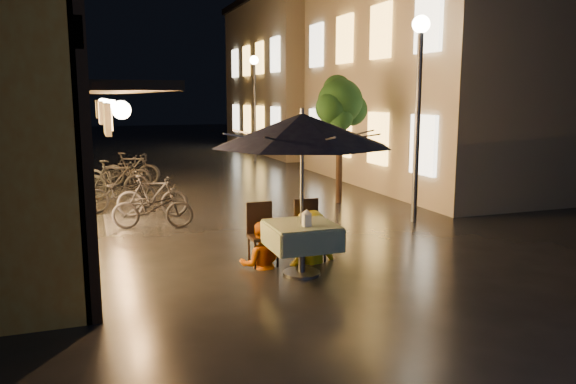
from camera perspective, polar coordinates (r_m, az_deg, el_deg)
name	(u,v)px	position (r m, az deg, el deg)	size (l,w,h in m)	color
ground	(320,261)	(9.15, 3.26, -6.98)	(90.00, 90.00, 0.00)	black
east_building_near	(466,70)	(18.22, 17.59, 11.73)	(7.30, 9.30, 6.80)	tan
east_building_far	(319,75)	(28.28, 3.18, 11.78)	(7.30, 10.30, 7.30)	tan
street_tree	(340,105)	(13.87, 5.35, 8.82)	(1.43, 1.20, 3.15)	black
streetlamp_near	(419,82)	(11.95, 13.16, 10.86)	(0.36, 0.36, 4.23)	#59595E
streetlamp_far	(254,89)	(22.99, -3.44, 10.41)	(0.36, 0.36, 4.23)	#59595E
cafe_table	(302,236)	(8.31, 1.39, -4.49)	(0.99, 0.99, 0.78)	#59595E
patio_umbrella	(302,130)	(8.07, 1.44, 6.33)	(2.64, 2.64, 2.46)	#59595E
cafe_chair_left	(261,230)	(8.87, -2.74, -3.91)	(0.42, 0.42, 0.97)	black
cafe_chair_right	(308,226)	(9.13, 2.08, -3.51)	(0.42, 0.42, 0.97)	black
table_lantern	(307,217)	(8.05, 1.91, -2.53)	(0.16, 0.16, 0.25)	white
person_orange	(260,223)	(8.69, -2.83, -3.19)	(0.67, 0.52, 1.37)	#B95100
person_yellow	(311,212)	(8.91, 2.36, -2.05)	(1.05, 0.60, 1.62)	yellow
bicycle_0	(153,208)	(11.56, -13.60, -1.55)	(0.56, 1.61, 0.85)	black
bicycle_1	(152,196)	(12.63, -13.62, -0.42)	(0.44, 1.55, 0.93)	black
bicycle_2	(121,192)	(13.52, -16.64, -0.02)	(0.58, 1.67, 0.88)	black
bicycle_3	(116,180)	(14.97, -17.11, 1.17)	(0.48, 1.71, 1.03)	black
bicycle_4	(117,174)	(16.33, -16.96, 1.77)	(0.65, 1.88, 0.99)	black
bicycle_5	(131,169)	(17.24, -15.67, 2.25)	(0.47, 1.66, 0.99)	black
bicycle_6	(130,170)	(17.41, -15.73, 2.20)	(0.61, 1.76, 0.92)	black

